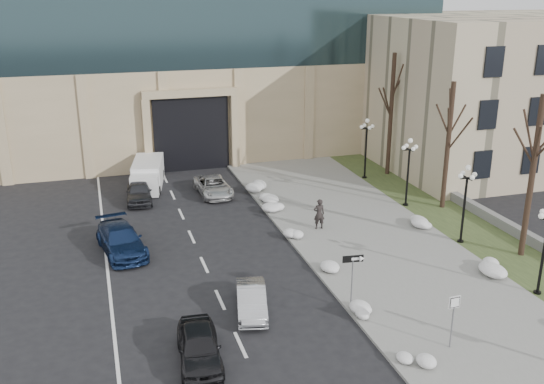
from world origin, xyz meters
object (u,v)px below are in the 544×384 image
(box_truck, at_px, (148,175))
(one_way_sign, at_px, (356,265))
(lamppost_c, at_px, (409,163))
(car_a, at_px, (199,346))
(car_d, at_px, (213,186))
(car_b, at_px, (251,300))
(lamppost_b, at_px, (466,193))
(pedestrian, at_px, (319,214))
(car_e, at_px, (139,191))
(lamppost_d, at_px, (366,140))
(keep_sign, at_px, (454,311))
(car_c, at_px, (121,240))

(box_truck, height_order, one_way_sign, one_way_sign)
(lamppost_c, bearing_deg, car_a, -140.56)
(car_d, bearing_deg, box_truck, 139.53)
(car_b, xyz_separation_m, one_way_sign, (4.62, -1.12, 1.64))
(lamppost_b, bearing_deg, car_b, -163.46)
(car_d, xyz_separation_m, pedestrian, (4.81, -8.48, 0.43))
(car_e, xyz_separation_m, lamppost_d, (17.17, 0.16, 2.35))
(lamppost_d, bearing_deg, box_truck, 169.32)
(box_truck, bearing_deg, keep_sign, -58.51)
(lamppost_c, bearing_deg, car_e, 159.74)
(car_b, xyz_separation_m, lamppost_b, (13.66, 4.05, 2.46))
(car_e, bearing_deg, keep_sign, -60.29)
(car_a, bearing_deg, keep_sign, -7.09)
(car_a, distance_m, car_c, 11.84)
(car_c, xyz_separation_m, car_d, (6.94, 8.32, -0.11))
(keep_sign, bearing_deg, car_e, 112.50)
(car_c, height_order, box_truck, box_truck)
(car_a, xyz_separation_m, car_b, (2.98, 3.13, -0.08))
(car_d, xyz_separation_m, keep_sign, (5.33, -22.08, 1.16))
(car_c, relative_size, lamppost_d, 1.09)
(car_d, height_order, lamppost_c, lamppost_c)
(car_a, distance_m, car_e, 20.03)
(car_d, distance_m, lamppost_b, 17.65)
(car_e, bearing_deg, car_c, -97.40)
(box_truck, height_order, keep_sign, keep_sign)
(one_way_sign, relative_size, keep_sign, 1.11)
(pedestrian, bearing_deg, one_way_sign, 83.05)
(car_a, xyz_separation_m, box_truck, (0.39, 23.25, 0.20))
(car_a, height_order, keep_sign, keep_sign)
(car_b, relative_size, car_e, 0.88)
(one_way_sign, relative_size, lamppost_d, 0.57)
(car_e, height_order, lamppost_d, lamppost_d)
(box_truck, distance_m, lamppost_c, 18.98)
(pedestrian, distance_m, lamppost_c, 7.76)
(pedestrian, bearing_deg, keep_sign, 96.48)
(car_c, bearing_deg, lamppost_c, -3.15)
(pedestrian, distance_m, box_truck, 14.89)
(car_c, xyz_separation_m, one_way_sign, (9.88, -9.60, 1.50))
(car_c, distance_m, keep_sign, 18.47)
(car_a, relative_size, keep_sign, 1.67)
(car_a, bearing_deg, car_c, 106.08)
(pedestrian, height_order, lamppost_d, lamppost_d)
(car_a, xyz_separation_m, pedestrian, (9.48, 11.46, 0.37))
(car_e, distance_m, box_truck, 3.36)
(car_a, xyz_separation_m, keep_sign, (10.00, -2.14, 1.10))
(car_a, height_order, lamppost_b, lamppost_b)
(car_d, height_order, lamppost_d, lamppost_d)
(lamppost_c, bearing_deg, lamppost_d, 90.00)
(car_c, bearing_deg, car_b, -67.64)
(lamppost_c, bearing_deg, pedestrian, -162.70)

